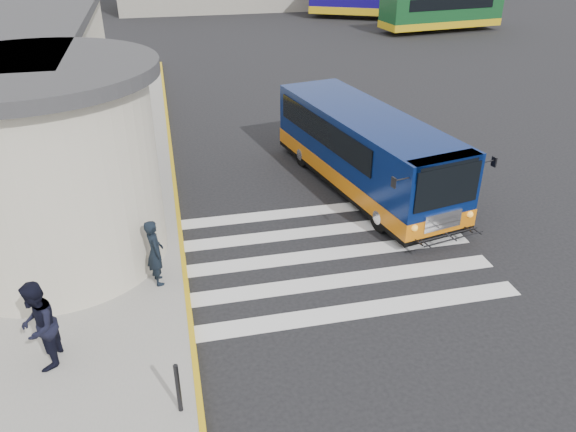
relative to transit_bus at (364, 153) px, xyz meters
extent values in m
plane|color=black|center=(-1.84, -2.86, -1.17)|extent=(140.00, 140.00, 0.00)
cube|color=gray|center=(-10.84, 1.14, -1.09)|extent=(10.00, 34.00, 0.15)
cube|color=gold|center=(-5.89, 1.14, -1.09)|extent=(0.12, 34.00, 0.16)
cylinder|color=beige|center=(-8.84, -2.36, 1.23)|extent=(5.20, 5.20, 4.50)
cylinder|color=#38383A|center=(-8.84, -2.36, 3.63)|extent=(5.80, 5.80, 0.30)
cube|color=black|center=(-8.32, 2.14, 0.08)|extent=(0.08, 1.20, 2.20)
cube|color=#38383A|center=(-7.84, 2.14, 1.38)|extent=(1.20, 1.80, 0.12)
cube|color=silver|center=(-2.34, -6.06, -1.16)|extent=(8.00, 0.55, 0.01)
cube|color=silver|center=(-2.34, -4.86, -1.16)|extent=(8.00, 0.55, 0.01)
cube|color=silver|center=(-2.34, -3.66, -1.16)|extent=(8.00, 0.55, 0.01)
cube|color=silver|center=(-2.34, -2.46, -1.16)|extent=(8.00, 0.55, 0.01)
cube|color=silver|center=(-2.34, -1.26, -1.16)|extent=(8.00, 0.55, 0.01)
cube|color=#06174C|center=(-0.01, 0.03, 0.23)|extent=(3.76, 8.26, 2.08)
cube|color=#CC6A0D|center=(-0.01, 0.03, -0.56)|extent=(3.80, 8.30, 0.50)
cube|color=black|center=(-0.01, 0.03, -0.86)|extent=(3.79, 8.28, 0.20)
cube|color=black|center=(0.79, -3.90, 0.56)|extent=(1.92, 0.44, 1.11)
cube|color=silver|center=(0.79, -3.90, -0.41)|extent=(1.14, 0.28, 0.49)
cube|color=black|center=(-1.25, 0.50, 0.65)|extent=(1.20, 5.74, 0.80)
cube|color=black|center=(0.96, 0.95, 0.65)|extent=(1.20, 5.74, 0.80)
cylinder|color=black|center=(-0.43, -2.77, -0.74)|extent=(0.43, 0.89, 0.85)
cylinder|color=black|center=(1.48, -2.38, -0.74)|extent=(0.43, 0.89, 0.85)
cylinder|color=black|center=(-1.42, 2.10, -0.74)|extent=(0.43, 0.89, 0.85)
cylinder|color=black|center=(0.49, 2.48, -0.74)|extent=(0.43, 0.89, 0.85)
cube|color=black|center=(-0.76, -4.06, 0.92)|extent=(0.08, 0.17, 0.27)
cube|color=black|center=(2.28, -3.44, 0.92)|extent=(0.08, 0.17, 0.27)
imported|color=black|center=(-6.51, -4.15, -0.20)|extent=(0.51, 0.67, 1.63)
imported|color=black|center=(-8.65, -6.46, -0.10)|extent=(0.76, 0.94, 1.84)
cylinder|color=black|center=(-6.22, -8.18, -0.50)|extent=(0.08, 0.08, 1.03)
cube|color=gold|center=(11.71, 30.47, -0.46)|extent=(10.58, 7.19, 0.57)
cube|color=#12441F|center=(14.50, 24.11, 0.37)|extent=(9.18, 3.61, 2.28)
cube|color=gold|center=(14.50, 24.11, -0.55)|extent=(9.21, 3.64, 0.50)
cube|color=black|center=(14.50, 24.11, 0.92)|extent=(7.21, 3.40, 0.79)
camera|label=1|loc=(-5.94, -15.42, 6.65)|focal=35.00mm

